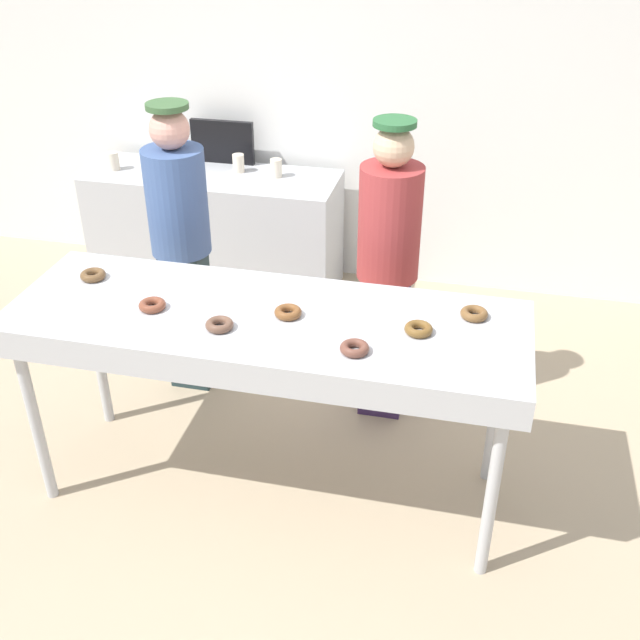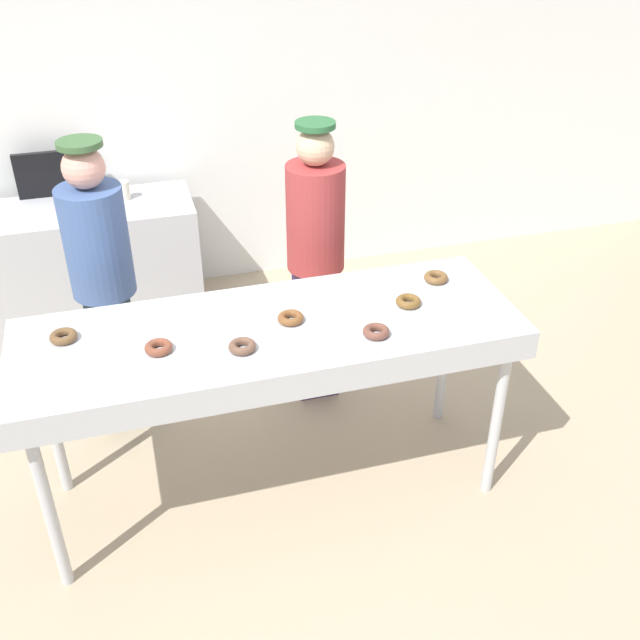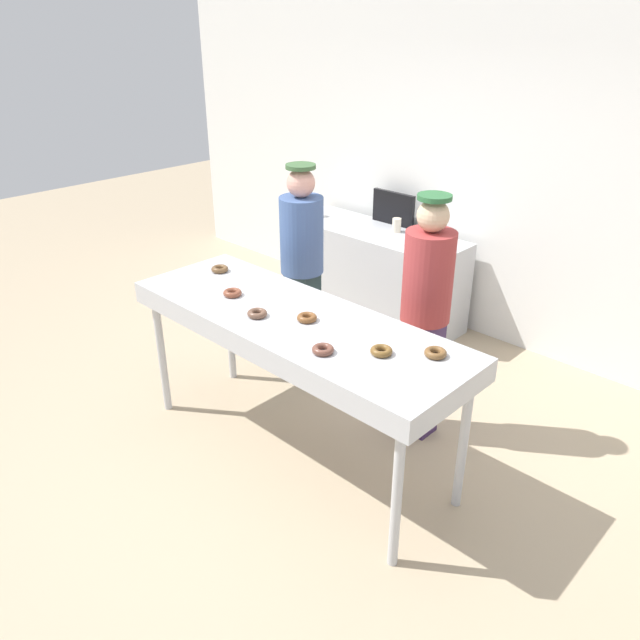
{
  "view_description": "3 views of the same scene",
  "coord_description": "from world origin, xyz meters",
  "px_view_note": "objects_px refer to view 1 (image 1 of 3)",
  "views": [
    {
      "loc": [
        0.88,
        -2.75,
        2.72
      ],
      "look_at": [
        0.23,
        0.09,
        0.97
      ],
      "focal_mm": 42.46,
      "sensor_mm": 36.0,
      "label": 1
    },
    {
      "loc": [
        -0.57,
        -2.81,
        2.84
      ],
      "look_at": [
        0.24,
        0.01,
        1.0
      ],
      "focal_mm": 41.73,
      "sensor_mm": 36.0,
      "label": 2
    },
    {
      "loc": [
        2.46,
        -2.33,
        2.66
      ],
      "look_at": [
        0.22,
        -0.0,
        1.07
      ],
      "focal_mm": 34.81,
      "sensor_mm": 36.0,
      "label": 3
    }
  ],
  "objects_px": {
    "paper_cup_1": "(276,168)",
    "chocolate_donut_5": "(288,312)",
    "chocolate_donut_1": "(474,314)",
    "chocolate_donut_6": "(152,305)",
    "paper_cup_0": "(238,163)",
    "prep_counter": "(216,231)",
    "worker_assistant": "(181,238)",
    "fryer_conveyor": "(266,330)",
    "worker_baker": "(388,262)",
    "paper_cup_2": "(113,161)",
    "menu_display": "(222,142)",
    "chocolate_donut_2": "(219,325)",
    "chocolate_donut_0": "(93,275)",
    "chocolate_donut_4": "(354,348)",
    "chocolate_donut_3": "(418,329)"
  },
  "relations": [
    {
      "from": "chocolate_donut_6",
      "to": "paper_cup_2",
      "type": "height_order",
      "value": "chocolate_donut_6"
    },
    {
      "from": "chocolate_donut_5",
      "to": "prep_counter",
      "type": "relative_size",
      "value": 0.07
    },
    {
      "from": "chocolate_donut_5",
      "to": "paper_cup_1",
      "type": "height_order",
      "value": "chocolate_donut_5"
    },
    {
      "from": "chocolate_donut_0",
      "to": "chocolate_donut_3",
      "type": "height_order",
      "value": "same"
    },
    {
      "from": "worker_baker",
      "to": "chocolate_donut_5",
      "type": "bearing_deg",
      "value": 53.09
    },
    {
      "from": "chocolate_donut_0",
      "to": "worker_assistant",
      "type": "distance_m",
      "value": 0.67
    },
    {
      "from": "worker_assistant",
      "to": "worker_baker",
      "type": "bearing_deg",
      "value": 164.6
    },
    {
      "from": "chocolate_donut_0",
      "to": "chocolate_donut_6",
      "type": "relative_size",
      "value": 1.0
    },
    {
      "from": "paper_cup_0",
      "to": "worker_assistant",
      "type": "bearing_deg",
      "value": -85.48
    },
    {
      "from": "paper_cup_2",
      "to": "worker_assistant",
      "type": "bearing_deg",
      "value": -49.93
    },
    {
      "from": "paper_cup_0",
      "to": "menu_display",
      "type": "xyz_separation_m",
      "value": [
        -0.17,
        0.16,
        0.09
      ]
    },
    {
      "from": "prep_counter",
      "to": "paper_cup_2",
      "type": "height_order",
      "value": "paper_cup_2"
    },
    {
      "from": "chocolate_donut_0",
      "to": "menu_display",
      "type": "xyz_separation_m",
      "value": [
        -0.09,
        2.13,
        -0.02
      ]
    },
    {
      "from": "worker_baker",
      "to": "menu_display",
      "type": "bearing_deg",
      "value": -59.47
    },
    {
      "from": "chocolate_donut_0",
      "to": "chocolate_donut_5",
      "type": "height_order",
      "value": "same"
    },
    {
      "from": "worker_baker",
      "to": "menu_display",
      "type": "height_order",
      "value": "worker_baker"
    },
    {
      "from": "paper_cup_1",
      "to": "chocolate_donut_5",
      "type": "bearing_deg",
      "value": -72.7
    },
    {
      "from": "chocolate_donut_5",
      "to": "paper_cup_0",
      "type": "relative_size",
      "value": 0.96
    },
    {
      "from": "chocolate_donut_3",
      "to": "paper_cup_1",
      "type": "bearing_deg",
      "value": 120.45
    },
    {
      "from": "paper_cup_1",
      "to": "menu_display",
      "type": "relative_size",
      "value": 0.27
    },
    {
      "from": "paper_cup_0",
      "to": "paper_cup_2",
      "type": "height_order",
      "value": "same"
    },
    {
      "from": "chocolate_donut_5",
      "to": "menu_display",
      "type": "relative_size",
      "value": 0.26
    },
    {
      "from": "paper_cup_2",
      "to": "prep_counter",
      "type": "bearing_deg",
      "value": 4.84
    },
    {
      "from": "chocolate_donut_2",
      "to": "worker_assistant",
      "type": "xyz_separation_m",
      "value": [
        -0.56,
        0.94,
        -0.07
      ]
    },
    {
      "from": "chocolate_donut_1",
      "to": "chocolate_donut_6",
      "type": "bearing_deg",
      "value": -170.05
    },
    {
      "from": "fryer_conveyor",
      "to": "chocolate_donut_5",
      "type": "relative_size",
      "value": 19.04
    },
    {
      "from": "fryer_conveyor",
      "to": "prep_counter",
      "type": "relative_size",
      "value": 1.31
    },
    {
      "from": "menu_display",
      "to": "chocolate_donut_4",
      "type": "bearing_deg",
      "value": -59.9
    },
    {
      "from": "chocolate_donut_4",
      "to": "chocolate_donut_5",
      "type": "bearing_deg",
      "value": 147.22
    },
    {
      "from": "chocolate_donut_5",
      "to": "worker_assistant",
      "type": "bearing_deg",
      "value": 136.87
    },
    {
      "from": "chocolate_donut_2",
      "to": "paper_cup_0",
      "type": "xyz_separation_m",
      "value": [
        -0.67,
        2.26,
        -0.11
      ]
    },
    {
      "from": "paper_cup_1",
      "to": "menu_display",
      "type": "xyz_separation_m",
      "value": [
        -0.45,
        0.2,
        0.09
      ]
    },
    {
      "from": "chocolate_donut_4",
      "to": "chocolate_donut_6",
      "type": "height_order",
      "value": "same"
    },
    {
      "from": "fryer_conveyor",
      "to": "paper_cup_2",
      "type": "height_order",
      "value": "fryer_conveyor"
    },
    {
      "from": "worker_assistant",
      "to": "paper_cup_1",
      "type": "xyz_separation_m",
      "value": [
        0.18,
        1.29,
        -0.03
      ]
    },
    {
      "from": "paper_cup_0",
      "to": "paper_cup_1",
      "type": "bearing_deg",
      "value": -7.45
    },
    {
      "from": "worker_assistant",
      "to": "paper_cup_2",
      "type": "height_order",
      "value": "worker_assistant"
    },
    {
      "from": "chocolate_donut_5",
      "to": "worker_assistant",
      "type": "height_order",
      "value": "worker_assistant"
    },
    {
      "from": "chocolate_donut_1",
      "to": "paper_cup_0",
      "type": "bearing_deg",
      "value": 131.93
    },
    {
      "from": "fryer_conveyor",
      "to": "worker_baker",
      "type": "bearing_deg",
      "value": 60.33
    },
    {
      "from": "worker_assistant",
      "to": "fryer_conveyor",
      "type": "bearing_deg",
      "value": 118.0
    },
    {
      "from": "worker_baker",
      "to": "paper_cup_0",
      "type": "xyz_separation_m",
      "value": [
        -1.26,
        1.34,
        -0.02
      ]
    },
    {
      "from": "paper_cup_0",
      "to": "chocolate_donut_3",
      "type": "bearing_deg",
      "value": -54.51
    },
    {
      "from": "prep_counter",
      "to": "paper_cup_1",
      "type": "relative_size",
      "value": 14.04
    },
    {
      "from": "worker_assistant",
      "to": "chocolate_donut_6",
      "type": "bearing_deg",
      "value": 89.48
    },
    {
      "from": "fryer_conveyor",
      "to": "worker_assistant",
      "type": "bearing_deg",
      "value": 132.63
    },
    {
      "from": "chocolate_donut_0",
      "to": "chocolate_donut_3",
      "type": "bearing_deg",
      "value": -5.22
    },
    {
      "from": "worker_baker",
      "to": "paper_cup_1",
      "type": "xyz_separation_m",
      "value": [
        -0.97,
        1.3,
        -0.02
      ]
    },
    {
      "from": "fryer_conveyor",
      "to": "paper_cup_1",
      "type": "xyz_separation_m",
      "value": [
        -0.54,
        2.07,
        -0.01
      ]
    },
    {
      "from": "chocolate_donut_3",
      "to": "paper_cup_0",
      "type": "relative_size",
      "value": 0.96
    }
  ]
}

